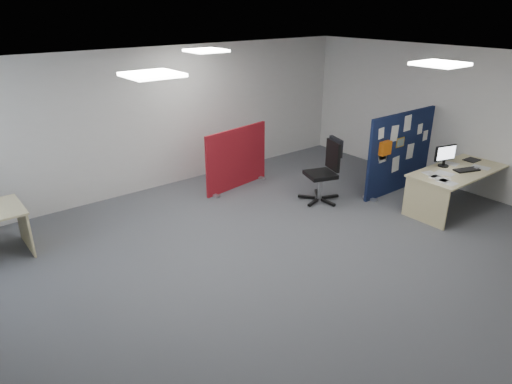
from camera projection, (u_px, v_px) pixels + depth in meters
floor at (276, 253)px, 6.75m from camera, size 9.00×9.00×0.00m
ceiling at (279, 66)px, 5.72m from camera, size 9.00×7.00×0.02m
wall_back at (159, 120)px, 8.77m from camera, size 9.00×0.02×2.70m
wall_right at (454, 119)px, 8.80m from camera, size 0.02×7.00×2.70m
ceiling_lights at (266, 61)px, 6.40m from camera, size 4.10×4.10×0.04m
navy_divider at (400, 152)px, 8.73m from camera, size 1.89×0.30×1.56m
main_desk at (455, 177)px, 8.08m from camera, size 1.97×0.88×0.73m
monitor_main at (445, 155)px, 8.06m from camera, size 0.43×0.18×0.39m
keyboard at (467, 170)px, 7.93m from camera, size 0.48×0.32×0.02m
mouse at (477, 168)px, 8.00m from camera, size 0.10×0.06×0.03m
paper_tray at (472, 160)px, 8.44m from camera, size 0.29×0.23×0.01m
red_divider at (237, 159)px, 8.98m from camera, size 1.59×0.31×1.20m
office_chair at (327, 166)px, 8.34m from camera, size 0.77×0.74×1.16m
desk_papers at (449, 173)px, 7.82m from camera, size 1.38×0.81×0.00m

